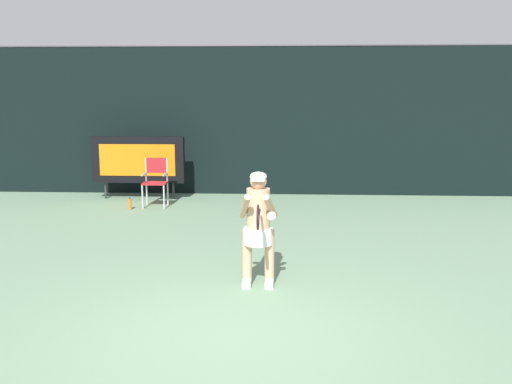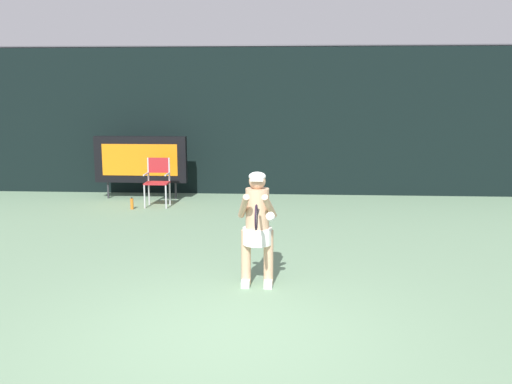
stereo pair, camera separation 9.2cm
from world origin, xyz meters
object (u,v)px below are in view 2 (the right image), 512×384
at_px(umpire_chair, 158,179).
at_px(tennis_player, 257,223).
at_px(tennis_racket, 256,217).
at_px(scoreboard, 141,160).
at_px(water_bottle, 132,204).

bearing_deg(umpire_chair, tennis_player, -63.75).
distance_m(umpire_chair, tennis_player, 5.76).
bearing_deg(tennis_racket, scoreboard, 121.07).
distance_m(scoreboard, umpire_chair, 1.10).
xyz_separation_m(scoreboard, tennis_player, (3.14, -6.02, -0.10)).
xyz_separation_m(umpire_chair, tennis_racket, (2.57, -5.83, 0.46)).
xyz_separation_m(scoreboard, water_bottle, (0.11, -1.25, -0.82)).
bearing_deg(tennis_racket, umpire_chair, 119.53).
bearing_deg(tennis_player, water_bottle, 122.50).
bearing_deg(tennis_racket, tennis_player, 98.20).
height_order(water_bottle, tennis_racket, tennis_racket).
xyz_separation_m(scoreboard, umpire_chair, (0.60, -0.86, -0.33)).
bearing_deg(umpire_chair, water_bottle, -141.72).
distance_m(scoreboard, tennis_racket, 7.41).
bearing_deg(tennis_player, tennis_racket, -87.50).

